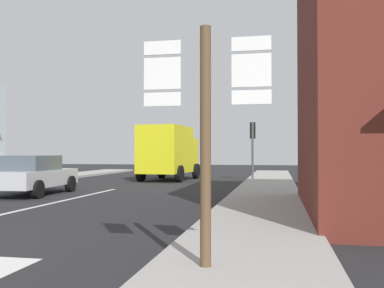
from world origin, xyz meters
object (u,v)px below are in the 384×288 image
delivery_truck (169,151)px  route_sign_post (206,127)px  sedan_far (33,174)px  traffic_light_far_right (253,138)px

delivery_truck → route_sign_post: 19.56m
sedan_far → route_sign_post: route_sign_post is taller
route_sign_post → delivery_truck: bearing=105.4°
delivery_truck → traffic_light_far_right: 4.82m
traffic_light_far_right → delivery_truck: bearing=-177.1°
sedan_far → delivery_truck: 9.85m
route_sign_post → traffic_light_far_right: 19.11m
delivery_truck → route_sign_post: (5.21, -18.85, 0.26)m
delivery_truck → route_sign_post: size_ratio=1.61×
route_sign_post → traffic_light_far_right: (-0.46, 19.09, 0.50)m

